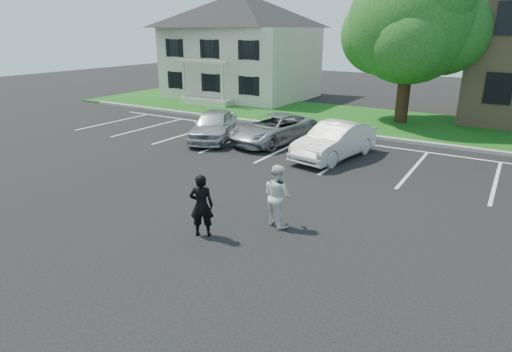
{
  "coord_description": "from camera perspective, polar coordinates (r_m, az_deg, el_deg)",
  "views": [
    {
      "loc": [
        5.83,
        -8.47,
        5.07
      ],
      "look_at": [
        0.0,
        1.0,
        1.25
      ],
      "focal_mm": 30.0,
      "sensor_mm": 36.0,
      "label": 1
    }
  ],
  "objects": [
    {
      "name": "tree",
      "position": [
        25.49,
        20.23,
        18.49
      ],
      "size": [
        7.8,
        7.2,
        8.8
      ],
      "color": "black",
      "rests_on": "ground"
    },
    {
      "name": "car_silver_minivan",
      "position": [
        20.17,
        2.36,
        6.3
      ],
      "size": [
        3.02,
        5.06,
        1.32
      ],
      "primitive_type": "imported",
      "rotation": [
        0.0,
        0.0,
        -0.18
      ],
      "color": "#96989C",
      "rests_on": "ground"
    },
    {
      "name": "ground_plane",
      "position": [
        11.46,
        -2.64,
        -7.31
      ],
      "size": [
        90.0,
        90.0,
        0.0
      ],
      "primitive_type": "plane",
      "color": "black",
      "rests_on": "ground"
    },
    {
      "name": "man_black_suit",
      "position": [
        10.97,
        -7.28,
        -3.92
      ],
      "size": [
        0.72,
        0.64,
        1.66
      ],
      "primitive_type": "imported",
      "rotation": [
        0.0,
        0.0,
        3.65
      ],
      "color": "black",
      "rests_on": "ground"
    },
    {
      "name": "grass_strip",
      "position": [
        25.65,
        17.99,
        6.72
      ],
      "size": [
        44.0,
        8.0,
        0.08
      ],
      "primitive_type": "cube",
      "color": "#125114",
      "rests_on": "ground"
    },
    {
      "name": "man_white_shirt",
      "position": [
        11.48,
        2.86,
        -2.6
      ],
      "size": [
        1.01,
        0.91,
        1.71
      ],
      "primitive_type": "imported",
      "rotation": [
        0.0,
        0.0,
        2.77
      ],
      "color": "silver",
      "rests_on": "ground"
    },
    {
      "name": "car_silver_west",
      "position": [
        20.72,
        -5.65,
        6.77
      ],
      "size": [
        3.26,
        4.61,
        1.46
      ],
      "primitive_type": "imported",
      "rotation": [
        0.0,
        0.0,
        0.4
      ],
      "color": "silver",
      "rests_on": "ground"
    },
    {
      "name": "curb",
      "position": [
        21.86,
        15.36,
        5.06
      ],
      "size": [
        40.0,
        0.3,
        0.15
      ],
      "primitive_type": "cube",
      "color": "gray",
      "rests_on": "ground"
    },
    {
      "name": "house",
      "position": [
        34.13,
        -1.96,
        16.86
      ],
      "size": [
        10.3,
        9.22,
        7.6
      ],
      "color": "beige",
      "rests_on": "ground"
    },
    {
      "name": "car_white_sedan",
      "position": [
        17.92,
        10.44,
        4.62
      ],
      "size": [
        2.32,
        4.63,
        1.46
      ],
      "primitive_type": "imported",
      "rotation": [
        0.0,
        0.0,
        -0.18
      ],
      "color": "silver",
      "rests_on": "ground"
    },
    {
      "name": "stall_lines",
      "position": [
        18.67,
        16.71,
        2.4
      ],
      "size": [
        34.0,
        5.36,
        0.01
      ],
      "color": "silver",
      "rests_on": "ground"
    }
  ]
}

